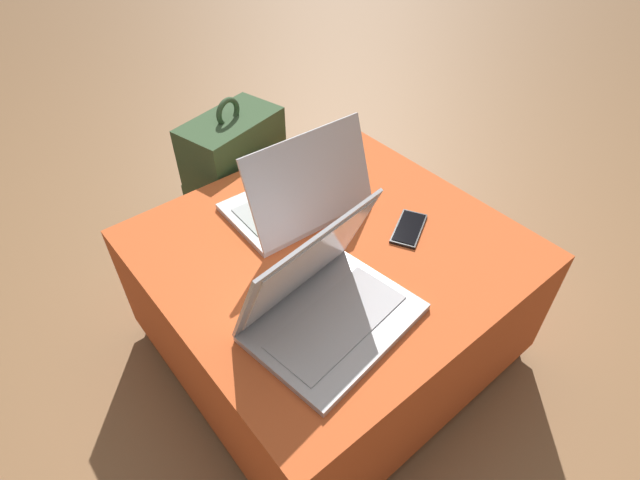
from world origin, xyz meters
The scene contains 6 objects.
ground_plane centered at (0.00, 0.00, 0.00)m, with size 14.00×14.00×0.00m, color olive.
ottoman centered at (0.00, 0.00, 0.20)m, with size 0.83×0.80×0.40m.
laptop_near centered at (-0.16, -0.17, 0.45)m, with size 0.36×0.29×0.24m.
laptop_far centered at (0.02, 0.14, 0.45)m, with size 0.34×0.25×0.24m.
cell_phone centered at (0.18, -0.09, 0.40)m, with size 0.15×0.12×0.01m.
backpack centered at (0.05, 0.54, 0.23)m, with size 0.34×0.28×0.55m.
Camera 1 is at (-0.58, -0.66, 1.22)m, focal length 28.00 mm.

